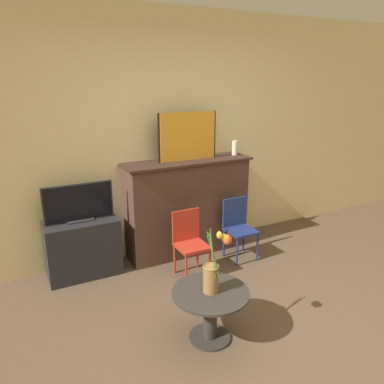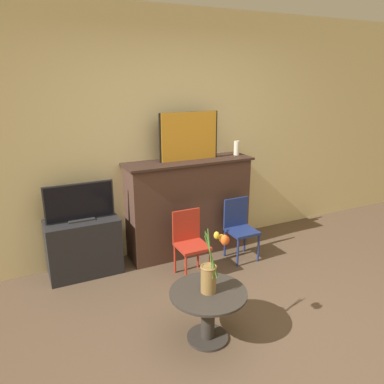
{
  "view_description": "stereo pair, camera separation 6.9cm",
  "coord_description": "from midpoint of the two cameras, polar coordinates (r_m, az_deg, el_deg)",
  "views": [
    {
      "loc": [
        -1.69,
        -1.74,
        1.99
      ],
      "look_at": [
        -0.15,
        1.26,
        0.95
      ],
      "focal_mm": 35.0,
      "sensor_mm": 36.0,
      "label": 1
    },
    {
      "loc": [
        -1.62,
        -1.77,
        1.99
      ],
      "look_at": [
        -0.15,
        1.26,
        0.95
      ],
      "focal_mm": 35.0,
      "sensor_mm": 36.0,
      "label": 2
    }
  ],
  "objects": [
    {
      "name": "side_table",
      "position": [
        3.03,
        3.14,
        -17.2
      ],
      "size": [
        0.6,
        0.6,
        0.42
      ],
      "color": "#332D28",
      "rests_on": "ground"
    },
    {
      "name": "fireplace_mantel",
      "position": [
        4.32,
        -0.06,
        -2.07
      ],
      "size": [
        1.47,
        0.43,
        1.1
      ],
      "color": "#4C3328",
      "rests_on": "ground"
    },
    {
      "name": "chair_blue",
      "position": [
        4.26,
        7.69,
        -5.03
      ],
      "size": [
        0.31,
        0.31,
        0.69
      ],
      "color": "navy",
      "rests_on": "ground"
    },
    {
      "name": "wall_back",
      "position": [
        4.27,
        -2.96,
        8.58
      ],
      "size": [
        8.0,
        0.06,
        2.7
      ],
      "color": "beige",
      "rests_on": "ground"
    },
    {
      "name": "mantel_candle",
      "position": [
        4.46,
        7.23,
        6.68
      ],
      "size": [
        0.07,
        0.07,
        0.17
      ],
      "color": "silver",
      "rests_on": "fireplace_mantel"
    },
    {
      "name": "chair_red",
      "position": [
        3.87,
        0.17,
        -7.24
      ],
      "size": [
        0.31,
        0.31,
        0.69
      ],
      "color": "#B22D1E",
      "rests_on": "ground"
    },
    {
      "name": "ground_plane",
      "position": [
        3.13,
        14.41,
        -22.95
      ],
      "size": [
        14.0,
        14.0,
        0.0
      ],
      "primitive_type": "plane",
      "color": "brown"
    },
    {
      "name": "painting",
      "position": [
        4.13,
        0.04,
        8.49
      ],
      "size": [
        0.7,
        0.03,
        0.52
      ],
      "color": "black",
      "rests_on": "fireplace_mantel"
    },
    {
      "name": "vase_tulips",
      "position": [
        2.85,
        3.57,
        -12.09
      ],
      "size": [
        0.18,
        0.22,
        0.53
      ],
      "color": "olive",
      "rests_on": "side_table"
    },
    {
      "name": "tv_monitor",
      "position": [
        3.89,
        -16.27,
        -1.56
      ],
      "size": [
        0.69,
        0.12,
        0.39
      ],
      "color": "#2D2D2D",
      "rests_on": "tv_stand"
    },
    {
      "name": "tv_stand",
      "position": [
        4.06,
        -15.68,
        -8.07
      ],
      "size": [
        0.73,
        0.37,
        0.6
      ],
      "color": "#232326",
      "rests_on": "ground"
    }
  ]
}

